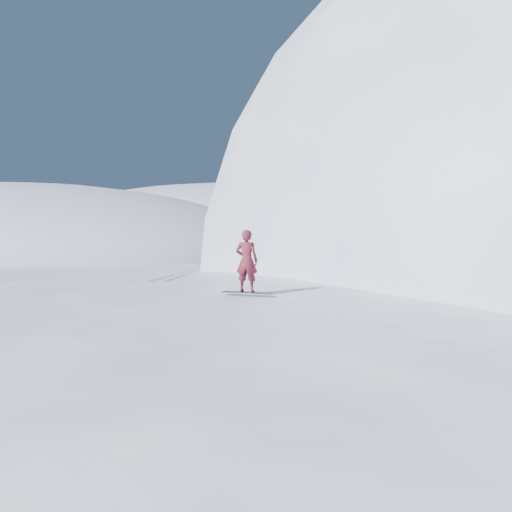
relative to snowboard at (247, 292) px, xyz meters
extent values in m
plane|color=white|center=(-3.39, 0.59, -2.41)|extent=(400.00, 400.00, 0.00)
ellipsoid|color=white|center=(-2.39, 3.59, -2.41)|extent=(36.00, 28.00, 4.80)
ellipsoid|color=white|center=(6.61, 20.59, -2.41)|extent=(28.00, 24.00, 18.00)
ellipsoid|color=white|center=(-73.39, 60.59, -2.41)|extent=(120.00, 70.00, 28.00)
ellipsoid|color=white|center=(-43.39, 110.59, -2.41)|extent=(140.00, 90.00, 36.00)
ellipsoid|color=white|center=(-7.39, -1.41, -2.41)|extent=(6.00, 5.40, 0.80)
ellipsoid|color=white|center=(1.61, -2.41, -2.41)|extent=(5.00, 4.50, 0.70)
ellipsoid|color=white|center=(-5.39, 6.59, -2.41)|extent=(7.00, 6.30, 1.00)
ellipsoid|color=white|center=(3.61, 4.59, -2.41)|extent=(4.00, 3.60, 0.60)
cube|color=black|center=(0.00, 0.00, 0.00)|extent=(1.56, 0.33, 0.03)
imported|color=maroon|center=(0.00, 0.00, 0.99)|extent=(0.72, 0.48, 1.95)
cube|color=silver|center=(-5.01, 5.06, 0.01)|extent=(0.59, 5.98, 0.04)
cube|color=silver|center=(-4.56, 5.06, 0.01)|extent=(1.06, 5.93, 0.04)
camera|label=1|loc=(4.43, -13.49, 1.88)|focal=32.00mm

